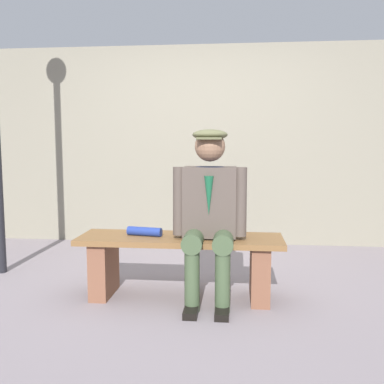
% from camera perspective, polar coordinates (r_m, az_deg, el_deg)
% --- Properties ---
extents(ground_plane, '(30.00, 30.00, 0.00)m').
position_cam_1_polar(ground_plane, '(3.48, -1.54, -13.82)').
color(ground_plane, gray).
extents(bench, '(1.58, 0.46, 0.49)m').
position_cam_1_polar(bench, '(3.38, -1.56, -8.78)').
color(bench, brown).
rests_on(bench, ground).
extents(seated_man, '(0.56, 0.57, 1.31)m').
position_cam_1_polar(seated_man, '(3.22, 2.32, -2.00)').
color(seated_man, '#4F443D').
rests_on(seated_man, ground).
extents(rolled_magazine, '(0.28, 0.12, 0.07)m').
position_cam_1_polar(rolled_magazine, '(3.38, -6.35, -5.25)').
color(rolled_magazine, navy).
rests_on(rolled_magazine, bench).
extents(stadium_wall, '(12.00, 0.24, 2.36)m').
position_cam_1_polar(stadium_wall, '(5.26, 1.22, 6.16)').
color(stadium_wall, gray).
rests_on(stadium_wall, ground).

